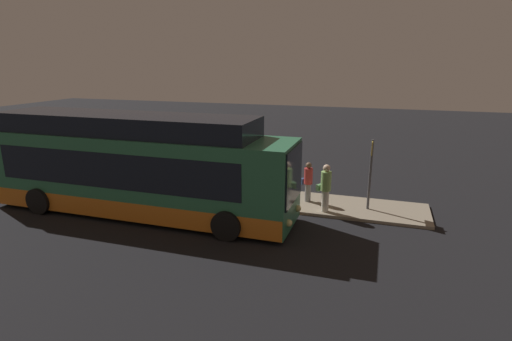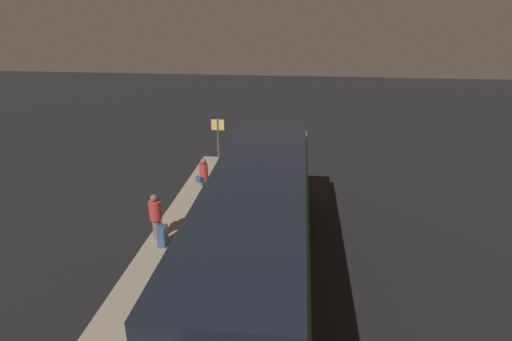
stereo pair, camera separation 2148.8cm
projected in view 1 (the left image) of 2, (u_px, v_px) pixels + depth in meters
The scene contains 8 objects.
ground at pixel (159, 214), 15.41m from camera, with size 80.00×80.00×0.00m, color black.
platform at pixel (192, 191), 18.00m from camera, with size 20.00×2.49×0.12m.
bus_lead at pixel (136, 169), 15.11m from camera, with size 12.11×2.83×3.82m.
passenger_boarding at pixel (326, 186), 15.11m from camera, with size 0.65×0.56×1.86m.
passenger_waiting at pixel (232, 168), 18.09m from camera, with size 0.61×0.44×1.68m.
passenger_with_bags at pixel (308, 180), 16.27m from camera, with size 0.60×0.56×1.65m.
suitcase at pixel (220, 181), 18.05m from camera, with size 0.45×0.25×0.94m.
sign_post at pixel (371, 167), 15.18m from camera, with size 0.10×0.61×2.75m.
Camera 1 is at (8.03, -12.56, 5.70)m, focal length 28.00 mm.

